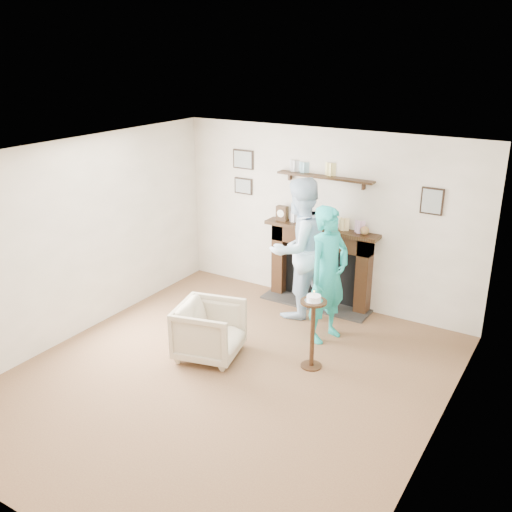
{
  "coord_description": "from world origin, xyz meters",
  "views": [
    {
      "loc": [
        3.18,
        -4.56,
        3.52
      ],
      "look_at": [
        -0.16,
        0.9,
        1.16
      ],
      "focal_mm": 40.0,
      "sensor_mm": 36.0,
      "label": 1
    }
  ],
  "objects_px": {
    "man": "(297,313)",
    "woman": "(325,337)",
    "armchair": "(210,355)",
    "pedestal_table": "(313,321)"
  },
  "relations": [
    {
      "from": "man",
      "to": "woman",
      "type": "bearing_deg",
      "value": 75.85
    },
    {
      "from": "armchair",
      "to": "man",
      "type": "height_order",
      "value": "man"
    },
    {
      "from": "armchair",
      "to": "man",
      "type": "relative_size",
      "value": 0.38
    },
    {
      "from": "armchair",
      "to": "pedestal_table",
      "type": "relative_size",
      "value": 0.77
    },
    {
      "from": "armchair",
      "to": "man",
      "type": "xyz_separation_m",
      "value": [
        0.36,
        1.58,
        0.0
      ]
    },
    {
      "from": "woman",
      "to": "pedestal_table",
      "type": "distance_m",
      "value": 0.96
    },
    {
      "from": "pedestal_table",
      "to": "man",
      "type": "bearing_deg",
      "value": 124.23
    },
    {
      "from": "woman",
      "to": "pedestal_table",
      "type": "bearing_deg",
      "value": -150.31
    },
    {
      "from": "armchair",
      "to": "woman",
      "type": "relative_size",
      "value": 0.43
    },
    {
      "from": "man",
      "to": "woman",
      "type": "distance_m",
      "value": 0.77
    }
  ]
}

